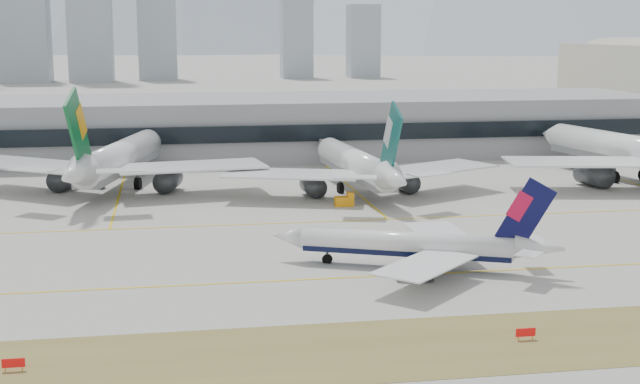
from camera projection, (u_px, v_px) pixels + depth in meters
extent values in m
plane|color=#9C9992|center=(315.00, 269.00, 123.54)|extent=(3000.00, 3000.00, 0.00)
cube|color=olive|center=(365.00, 350.00, 92.51)|extent=(360.00, 18.00, 0.06)
cube|color=yellow|center=(321.00, 279.00, 118.68)|extent=(360.00, 0.45, 0.04)
cube|color=yellow|center=(287.00, 223.00, 152.61)|extent=(360.00, 0.45, 0.04)
cylinder|color=white|center=(406.00, 243.00, 123.47)|extent=(28.39, 14.69, 3.23)
cube|color=black|center=(406.00, 249.00, 123.63)|extent=(27.66, 14.02, 1.45)
cone|color=white|center=(288.00, 237.00, 127.44)|extent=(5.42, 4.76, 3.23)
cone|color=white|center=(540.00, 248.00, 119.18)|extent=(7.31, 5.57, 3.23)
cube|color=white|center=(440.00, 234.00, 131.22)|extent=(7.68, 16.10, 0.19)
cube|color=white|center=(531.00, 239.00, 123.43)|extent=(3.28, 4.77, 0.13)
cylinder|color=#3F4247|center=(426.00, 250.00, 129.08)|extent=(5.48, 4.18, 2.42)
cube|color=#3F4247|center=(426.00, 243.00, 128.90)|extent=(1.98, 1.04, 1.13)
cube|color=white|center=(425.00, 265.00, 114.11)|extent=(16.46, 16.38, 0.19)
cube|color=white|center=(530.00, 253.00, 115.41)|extent=(5.14, 5.29, 0.13)
cylinder|color=#3F4247|center=(415.00, 271.00, 117.67)|extent=(5.48, 4.18, 2.42)
cube|color=#3F4247|center=(415.00, 264.00, 117.50)|extent=(1.98, 1.04, 1.13)
cube|color=#0A0B40|center=(526.00, 214.00, 118.84)|extent=(7.44, 3.43, 10.12)
cube|color=#D10D40|center=(520.00, 206.00, 118.83)|extent=(3.45, 1.76, 4.33)
cylinder|color=#3F4247|center=(327.00, 256.00, 126.56)|extent=(0.39, 0.39, 1.94)
cylinder|color=black|center=(327.00, 259.00, 126.63)|extent=(1.56, 1.10, 1.45)
cylinder|color=#3F4247|center=(409.00, 266.00, 121.74)|extent=(0.39, 0.39, 1.94)
cylinder|color=black|center=(409.00, 268.00, 121.81)|extent=(1.56, 1.10, 1.45)
cylinder|color=#3F4247|center=(414.00, 258.00, 125.75)|extent=(0.39, 0.39, 1.94)
cylinder|color=black|center=(413.00, 261.00, 125.82)|extent=(1.56, 1.10, 1.45)
cylinder|color=white|center=(120.00, 156.00, 185.21)|extent=(16.68, 45.99, 6.06)
cube|color=slate|center=(120.00, 164.00, 185.52)|extent=(15.58, 44.88, 2.73)
cone|color=white|center=(152.00, 140.00, 211.14)|extent=(7.54, 8.23, 6.06)
cone|color=white|center=(74.00, 174.00, 157.59)|extent=(8.29, 11.33, 6.06)
cube|color=white|center=(191.00, 166.00, 177.67)|extent=(30.75, 17.45, 0.36)
cube|color=white|center=(121.00, 171.00, 158.85)|extent=(8.81, 5.09, 0.24)
cylinder|color=#3F4247|center=(168.00, 180.00, 181.62)|extent=(6.22, 8.50, 4.55)
cube|color=#3F4247|center=(168.00, 171.00, 181.29)|extent=(1.19, 3.20, 2.12)
cube|color=white|center=(31.00, 164.00, 179.88)|extent=(31.43, 27.80, 0.36)
cube|color=white|center=(35.00, 170.00, 159.91)|extent=(9.57, 8.25, 0.24)
cylinder|color=#3F4247|center=(64.00, 179.00, 183.09)|extent=(6.22, 8.50, 4.55)
cube|color=#3F4247|center=(63.00, 170.00, 182.76)|extent=(1.19, 3.20, 2.12)
cube|color=#0C5729|center=(78.00, 132.00, 159.40)|extent=(3.51, 12.45, 16.26)
cube|color=orange|center=(80.00, 121.00, 160.33)|extent=(1.99, 5.71, 6.96)
cylinder|color=#3F4247|center=(143.00, 166.00, 203.19)|extent=(0.73, 0.73, 3.64)
cylinder|color=black|center=(143.00, 170.00, 203.33)|extent=(1.67, 2.90, 2.73)
cylinder|color=#3F4247|center=(101.00, 180.00, 185.11)|extent=(0.73, 0.73, 3.64)
cylinder|color=black|center=(101.00, 183.00, 185.25)|extent=(1.67, 2.90, 2.73)
cylinder|color=#3F4247|center=(138.00, 180.00, 184.58)|extent=(0.73, 0.73, 3.64)
cylinder|color=black|center=(138.00, 184.00, 184.72)|extent=(1.67, 2.90, 2.73)
cylinder|color=white|center=(355.00, 163.00, 181.22)|extent=(8.74, 41.13, 5.40)
cube|color=slate|center=(355.00, 170.00, 181.49)|extent=(7.87, 40.24, 2.43)
cone|color=white|center=(326.00, 148.00, 203.63)|extent=(5.89, 6.66, 5.40)
cone|color=white|center=(396.00, 179.00, 157.34)|extent=(6.13, 9.48, 5.40)
cube|color=white|center=(433.00, 168.00, 179.22)|extent=(28.49, 22.26, 0.32)
cube|color=white|center=(430.00, 174.00, 160.60)|extent=(8.51, 6.58, 0.22)
cylinder|color=#3F4247|center=(406.00, 181.00, 181.15)|extent=(4.60, 7.11, 4.05)
cube|color=#3F4247|center=(406.00, 174.00, 180.85)|extent=(0.64, 2.86, 1.89)
cube|color=white|center=(292.00, 174.00, 172.10)|extent=(28.28, 19.04, 0.32)
cube|color=white|center=(355.00, 177.00, 157.17)|extent=(8.27, 5.60, 0.22)
cylinder|color=#3F4247|center=(313.00, 186.00, 176.40)|extent=(4.60, 7.11, 4.05)
cube|color=#3F4247|center=(313.00, 178.00, 176.10)|extent=(0.64, 2.86, 1.89)
cube|color=#13534F|center=(391.00, 141.00, 158.87)|extent=(1.41, 11.29, 14.48)
cube|color=#B5B9BF|center=(389.00, 132.00, 159.66)|extent=(1.01, 5.12, 6.20)
cylinder|color=#3F4247|center=(335.00, 172.00, 196.78)|extent=(0.65, 0.65, 3.24)
cylinder|color=black|center=(335.00, 175.00, 196.90)|extent=(1.14, 2.50, 2.43)
cylinder|color=#3F4247|center=(340.00, 185.00, 180.07)|extent=(0.65, 0.65, 3.24)
cylinder|color=black|center=(340.00, 188.00, 180.19)|extent=(1.14, 2.50, 2.43)
cylinder|color=#3F4247|center=(373.00, 184.00, 181.78)|extent=(0.65, 0.65, 3.24)
cylinder|color=black|center=(373.00, 187.00, 181.91)|extent=(1.14, 2.50, 2.43)
cylinder|color=white|center=(627.00, 149.00, 194.00)|extent=(15.81, 48.22, 6.34)
cube|color=slate|center=(626.00, 157.00, 194.32)|extent=(14.68, 47.09, 2.85)
cone|color=white|center=(551.00, 135.00, 219.32)|extent=(7.68, 8.44, 6.34)
cube|color=white|center=(582.00, 162.00, 181.64)|extent=(32.45, 19.23, 0.38)
cylinder|color=#3F4247|center=(594.00, 175.00, 187.21)|extent=(6.26, 8.78, 4.75)
cube|color=#3F4247|center=(594.00, 166.00, 186.86)|extent=(1.13, 3.36, 2.22)
cylinder|color=#3F4247|center=(573.00, 160.00, 211.62)|extent=(0.76, 0.76, 3.80)
cylinder|color=black|center=(573.00, 164.00, 211.76)|extent=(1.66, 3.02, 2.85)
cylinder|color=#3F4247|center=(614.00, 174.00, 192.24)|extent=(0.76, 0.76, 3.80)
cylinder|color=black|center=(614.00, 177.00, 192.38)|extent=(1.66, 3.02, 2.85)
cube|color=gray|center=(244.00, 126.00, 233.64)|extent=(280.00, 42.00, 15.00)
cube|color=black|center=(252.00, 134.00, 212.72)|extent=(280.00, 1.20, 4.00)
cube|color=beige|center=(600.00, 91.00, 269.99)|extent=(2.00, 57.00, 27.90)
cube|color=red|center=(13.00, 363.00, 86.56)|extent=(2.20, 0.15, 0.90)
cylinder|color=orange|center=(5.00, 370.00, 86.55)|extent=(0.10, 0.10, 0.50)
cylinder|color=orange|center=(22.00, 369.00, 86.81)|extent=(0.10, 0.10, 0.50)
cube|color=red|center=(526.00, 332.00, 95.26)|extent=(2.20, 0.15, 0.90)
cylinder|color=orange|center=(518.00, 339.00, 95.25)|extent=(0.10, 0.10, 0.50)
cylinder|color=orange|center=(532.00, 338.00, 95.51)|extent=(0.10, 0.10, 0.50)
cube|color=#FF9A0D|center=(344.00, 201.00, 167.02)|extent=(3.50, 2.00, 1.80)
cube|color=#FF9A0D|center=(350.00, 195.00, 167.00)|extent=(1.20, 1.80, 1.00)
cylinder|color=black|center=(339.00, 205.00, 166.15)|extent=(0.70, 0.30, 0.70)
cylinder|color=black|center=(337.00, 204.00, 167.70)|extent=(0.70, 0.30, 0.70)
cylinder|color=black|center=(351.00, 205.00, 166.54)|extent=(0.70, 0.30, 0.70)
cylinder|color=black|center=(349.00, 203.00, 168.10)|extent=(0.70, 0.30, 0.70)
cube|color=#959EA9|center=(23.00, 16.00, 539.95)|extent=(30.00, 27.00, 80.00)
cube|color=#959EA9|center=(157.00, 24.00, 563.77)|extent=(24.00, 21.60, 70.00)
cube|color=#959EA9|center=(296.00, 36.00, 584.84)|extent=(20.00, 18.00, 55.00)
cube|color=#959EA9|center=(363.00, 41.00, 592.91)|extent=(20.00, 18.00, 48.00)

